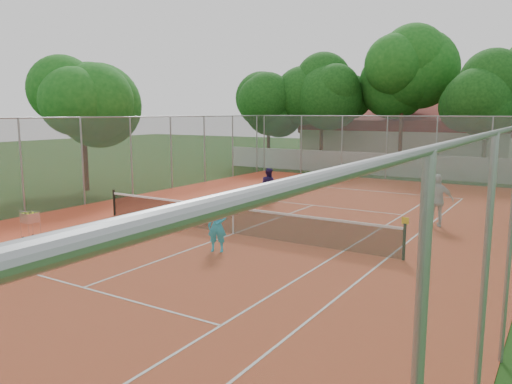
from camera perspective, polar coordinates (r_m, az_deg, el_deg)
The scene contains 12 objects.
ground at distance 17.51m, azimuth -2.61°, elevation -4.86°, with size 120.00×120.00×0.00m, color #14330E.
court_pad at distance 17.51m, azimuth -2.61°, elevation -4.83°, with size 18.00×34.00×0.02m, color #BD4524.
court_lines at distance 17.50m, azimuth -2.61°, elevation -4.79°, with size 10.98×23.78×0.01m, color white.
tennis_net at distance 17.39m, azimuth -2.62°, elevation -3.23°, with size 11.88×0.10×0.98m, color black.
perimeter_fence at distance 17.14m, azimuth -2.66°, elevation 1.64°, with size 18.00×34.00×4.00m, color slate.
boundary_wall at distance 34.54m, azimuth 15.60°, elevation 2.98°, with size 26.00×0.30×1.50m, color silver.
clubhouse at distance 44.58m, azimuth 16.90°, elevation 6.09°, with size 16.40×9.00×4.40m, color beige.
tropical_trees at distance 37.26m, azimuth 17.22°, elevation 9.88°, with size 29.00×19.00×10.00m, color #0E380F.
player_near at distance 15.19m, azimuth -4.45°, elevation -3.86°, with size 0.58×0.38×1.60m, color #1AB2E4.
player_far_left at distance 23.43m, azimuth 1.45°, elevation 0.79°, with size 0.79×0.62×1.64m, color #221849.
player_far_right at distance 19.59m, azimuth 20.01°, elevation -0.92°, with size 1.15×0.48×1.96m, color silver.
ball_hopper at distance 18.31m, azimuth -24.37°, elevation -3.41°, with size 0.47×0.47×0.98m, color silver.
Camera 1 is at (9.67, -13.97, 4.21)m, focal length 35.00 mm.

